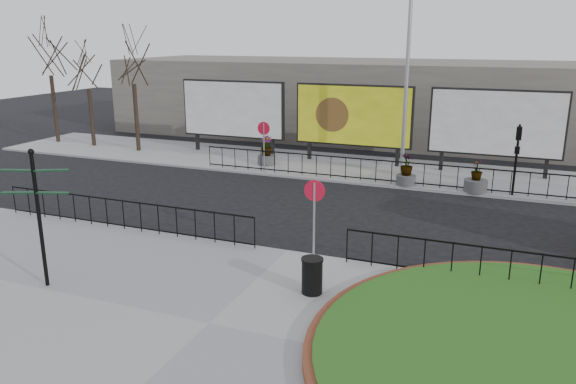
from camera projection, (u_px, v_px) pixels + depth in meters
The scene contains 24 objects.
ground at pixel (288, 254), 17.69m from camera, with size 90.00×90.00×0.00m, color black.
pavement_near at pixel (209, 325), 13.20m from camera, with size 30.00×10.00×0.12m, color gray.
pavement_far at pixel (375, 170), 28.41m from camera, with size 44.00×6.00×0.12m, color gray.
brick_edge at pixel (558, 364), 11.39m from camera, with size 10.40×10.40×0.18m, color brown.
grass_lawn at pixel (558, 363), 11.38m from camera, with size 10.00×10.00×0.22m, color #1D4F15.
railing_near_left at pixel (123, 215), 19.37m from camera, with size 10.00×0.10×1.10m, color black, non-canonical shape.
railing_near_right at pixel (510, 268), 14.93m from camera, with size 9.00×0.10×1.10m, color black, non-canonical shape.
railing_far at pixel (384, 171), 25.47m from camera, with size 18.00×0.10×1.10m, color black, non-canonical shape.
speed_sign_far at pixel (264, 136), 27.36m from camera, with size 0.64×0.07×2.47m.
speed_sign_near at pixel (314, 202), 16.46m from camera, with size 0.64×0.07×2.47m.
billboard_left at pixel (233, 109), 31.62m from camera, with size 6.20×0.31×4.10m.
billboard_mid at pixel (353, 116), 29.13m from camera, with size 6.20×0.31×4.10m.
billboard_right at pixel (496, 123), 26.64m from camera, with size 6.20×0.31×4.10m.
lamp_post at pixel (407, 76), 25.69m from camera, with size 0.74×0.18×9.23m.
signal_pole_a at pixel (517, 149), 23.17m from camera, with size 0.22×0.26×3.00m.
tree_left at pixel (134, 90), 31.98m from camera, with size 2.00×2.00×7.00m, color #2D2119, non-canonical shape.
tree_mid at pixel (89, 94), 33.60m from camera, with size 2.00×2.00×6.20m, color #2D2119, non-canonical shape.
tree_far at pixel (52, 82), 34.67m from camera, with size 2.00×2.00×7.50m, color #2D2119, non-canonical shape.
building_backdrop at pixel (412, 101), 36.70m from camera, with size 40.00×10.00×5.00m, color slate.
fingerpost_sign at pixel (38, 205), 14.58m from camera, with size 1.72×0.88×3.76m.
litter_bin at pixel (312, 276), 14.61m from camera, with size 0.59×0.59×0.97m.
planter_a at pixel (266, 154), 29.20m from camera, with size 0.92×0.92×1.50m.
planter_b at pixel (406, 173), 25.20m from camera, with size 0.87×0.87×1.44m.
planter_c at pixel (476, 181), 24.16m from camera, with size 0.99×0.99×1.39m.
Camera 1 is at (6.10, -15.34, 6.65)m, focal length 35.00 mm.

